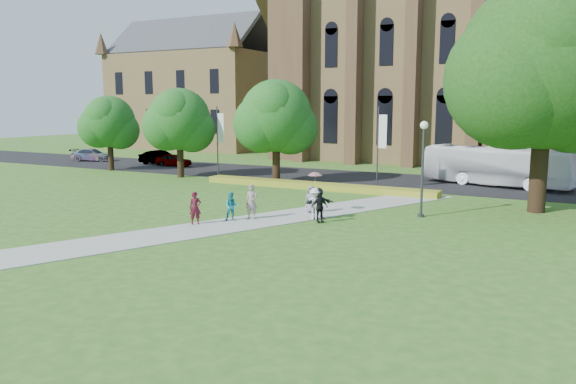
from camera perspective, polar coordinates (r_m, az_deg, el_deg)
The scene contains 25 objects.
ground at distance 28.76m, azimuth -4.69°, elevation -3.42°, with size 160.00×160.00×0.00m, color #2E601C.
road at distance 46.64m, azimuth 8.57°, elevation 1.26°, with size 160.00×10.00×0.02m, color black.
footpath at distance 29.58m, azimuth -3.65°, elevation -3.02°, with size 3.20×30.00×0.04m, color #B2B2A8.
flower_hedge at distance 41.09m, azimuth 2.81°, elevation 0.63°, with size 18.00×1.40×0.45m, color gold.
cathedral at distance 64.01m, azimuth 23.74°, elevation 14.31°, with size 52.60×18.25×28.00m.
building_west at distance 82.08m, azimuth -9.23°, elevation 10.92°, with size 22.00×14.00×18.30m.
streetlamp at distance 31.27m, azimuth 13.55°, elevation 3.46°, with size 0.44×0.44×5.24m.
large_tree at distance 34.84m, azimuth 24.74°, elevation 11.79°, with size 9.60×9.60×13.20m.
street_tree_0 at distance 48.26m, azimuth -10.99°, elevation 7.24°, with size 5.20×5.20×7.50m.
street_tree_1 at distance 43.65m, azimuth -1.22°, elevation 7.71°, with size 5.60×5.60×8.05m.
street_tree_2 at distance 55.04m, azimuth -17.71°, elevation 6.81°, with size 4.80×4.80×6.95m.
banner_pole_0 at distance 41.10m, azimuth 9.26°, elevation 4.96°, with size 0.70×0.10×6.00m.
banner_pole_1 at distance 47.42m, azimuth -7.07°, elevation 5.52°, with size 0.70×0.10×6.00m.
tour_coach at distance 45.16m, azimuth 20.43°, elevation 2.53°, with size 2.58×11.04×3.08m, color silver.
car_0 at distance 57.23m, azimuth -11.54°, elevation 3.21°, with size 1.47×3.65×1.24m, color gray.
car_1 at distance 59.10m, azimuth -12.85°, elevation 3.43°, with size 1.52×4.35×1.43m, color gray.
car_2 at distance 64.96m, azimuth -19.27°, elevation 3.58°, with size 1.85×4.55×1.32m, color gray.
pedestrian_0 at distance 29.07m, azimuth -9.41°, elevation -1.61°, with size 0.61×0.40×1.68m, color #4E111F.
pedestrian_1 at distance 29.68m, azimuth -5.74°, elevation -1.47°, with size 0.74×0.58×1.53m, color teal.
pedestrian_2 at distance 29.94m, azimuth 2.72°, elevation -1.20°, with size 1.08×0.62×1.67m, color silver.
pedestrian_3 at distance 29.22m, azimuth 3.22°, elevation -1.56°, with size 0.92×0.38×1.57m, color black.
pedestrian_4 at distance 31.79m, azimuth 2.38°, elevation -0.74°, with size 0.75×0.49×1.53m, color gray.
pedestrian_5 at distance 30.11m, azimuth 3.16°, elevation -1.14°, with size 1.56×0.50×1.68m, color #23232A.
pedestrian_6 at distance 30.06m, azimuth -3.72°, elevation -0.99°, with size 0.68×0.45×1.86m, color gray.
parasol at distance 31.63m, azimuth 2.77°, elevation 1.25°, with size 0.79×0.79×0.69m, color #E4A1B8.
Camera 1 is at (15.09, -23.70, 6.11)m, focal length 35.00 mm.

